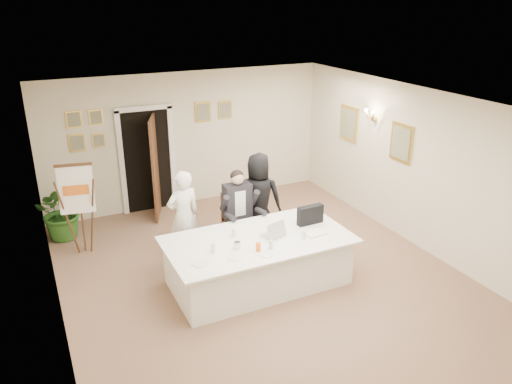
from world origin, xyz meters
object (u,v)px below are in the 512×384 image
object	(u,v)px
paper_stack	(315,233)
oj_glass	(258,247)
conference_table	(258,261)
flip_chart	(80,214)
seated_man	(239,211)
standing_man	(184,216)
laptop_bag	(310,215)
standing_woman	(259,199)
potted_palm	(63,211)
steel_jug	(237,245)
laptop	(273,227)

from	to	relation	value
paper_stack	oj_glass	xyz separation A→B (m)	(-1.03, -0.12, 0.05)
conference_table	flip_chart	xyz separation A→B (m)	(-2.31, 2.18, 0.36)
flip_chart	oj_glass	world-z (taller)	flip_chart
seated_man	paper_stack	world-z (taller)	seated_man
standing_man	laptop_bag	distance (m)	2.10
laptop_bag	paper_stack	distance (m)	0.40
standing_woman	conference_table	bearing A→B (deg)	94.22
potted_palm	conference_table	bearing A→B (deg)	-49.63
conference_table	seated_man	xyz separation A→B (m)	(0.17, 1.13, 0.36)
conference_table	oj_glass	world-z (taller)	oj_glass
flip_chart	standing_man	size ratio (longest dim) A/B	1.03
standing_woman	oj_glass	xyz separation A→B (m)	(-0.80, -1.64, 0.00)
standing_man	paper_stack	distance (m)	2.21
seated_man	standing_man	world-z (taller)	standing_man
steel_jug	seated_man	bearing A→B (deg)	65.35
conference_table	paper_stack	size ratio (longest dim) A/B	8.58
conference_table	standing_woman	xyz separation A→B (m)	(0.63, 1.29, 0.44)
flip_chart	laptop	bearing A→B (deg)	-40.20
standing_woman	oj_glass	size ratio (longest dim) A/B	12.85
laptop_bag	steel_jug	bearing A→B (deg)	-170.94
conference_table	laptop_bag	distance (m)	1.13
seated_man	flip_chart	distance (m)	2.69
oj_glass	paper_stack	bearing A→B (deg)	6.64
potted_palm	steel_jug	size ratio (longest dim) A/B	9.80
seated_man	potted_palm	distance (m)	3.29
seated_man	standing_woman	size ratio (longest dim) A/B	0.90
laptop	laptop_bag	size ratio (longest dim) A/B	0.85
flip_chart	seated_man	bearing A→B (deg)	-23.04
conference_table	standing_woman	world-z (taller)	standing_woman
potted_palm	steel_jug	world-z (taller)	potted_palm
seated_man	oj_glass	world-z (taller)	seated_man
paper_stack	potted_palm	bearing A→B (deg)	136.54
standing_man	laptop	distance (m)	1.62
laptop	laptop_bag	bearing A→B (deg)	-9.41
seated_man	steel_jug	size ratio (longest dim) A/B	13.60
conference_table	potted_palm	size ratio (longest dim) A/B	2.60
paper_stack	steel_jug	xyz separation A→B (m)	(-1.28, 0.07, 0.04)
oj_glass	standing_woman	bearing A→B (deg)	63.95
conference_table	laptop	size ratio (longest dim) A/B	7.58
laptop_bag	paper_stack	size ratio (longest dim) A/B	1.34
flip_chart	standing_woman	distance (m)	3.07
paper_stack	seated_man	bearing A→B (deg)	116.83
conference_table	steel_jug	bearing A→B (deg)	-159.02
standing_man	standing_woman	size ratio (longest dim) A/B	0.94
laptop	oj_glass	distance (m)	0.57
standing_woman	paper_stack	world-z (taller)	standing_woman
potted_palm	laptop_bag	bearing A→B (deg)	-39.09
potted_palm	laptop_bag	xyz separation A→B (m)	(3.52, -2.86, 0.39)
seated_man	laptop_bag	size ratio (longest dim) A/B	3.41
standing_woman	laptop	distance (m)	1.33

